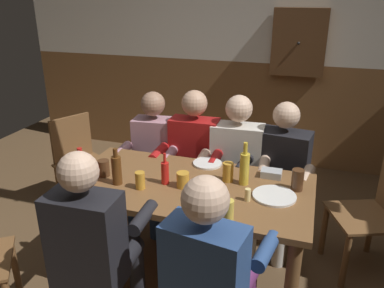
% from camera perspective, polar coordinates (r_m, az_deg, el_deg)
% --- Properties ---
extents(ground_plane, '(6.84, 6.84, 0.00)m').
position_cam_1_polar(ground_plane, '(2.99, -1.00, -19.53)').
color(ground_plane, brown).
extents(back_wall_wainscot, '(5.70, 0.12, 1.20)m').
position_cam_1_polar(back_wall_wainscot, '(4.77, 8.32, 4.74)').
color(back_wall_wainscot, brown).
rests_on(back_wall_wainscot, ground_plane).
extents(dining_table, '(1.63, 0.84, 0.76)m').
position_cam_1_polar(dining_table, '(2.66, -0.61, -8.09)').
color(dining_table, brown).
rests_on(dining_table, ground_plane).
extents(person_0, '(0.51, 0.54, 1.18)m').
position_cam_1_polar(person_0, '(3.37, -5.89, -1.51)').
color(person_0, '#B78493').
rests_on(person_0, ground_plane).
extents(person_1, '(0.55, 0.51, 1.22)m').
position_cam_1_polar(person_1, '(3.25, -0.01, -1.83)').
color(person_1, '#AD1919').
rests_on(person_1, ground_plane).
extents(person_2, '(0.57, 0.52, 1.21)m').
position_cam_1_polar(person_2, '(3.17, 6.36, -2.61)').
color(person_2, silver).
rests_on(person_2, ground_plane).
extents(person_3, '(0.59, 0.58, 1.18)m').
position_cam_1_polar(person_3, '(3.13, 12.65, -3.69)').
color(person_3, black).
rests_on(person_3, ground_plane).
extents(person_4, '(0.53, 0.54, 1.24)m').
position_cam_1_polar(person_4, '(2.28, -14.10, -13.51)').
color(person_4, black).
rests_on(person_4, ground_plane).
extents(person_5, '(0.58, 0.58, 1.21)m').
position_cam_1_polar(person_5, '(2.06, 2.79, -17.43)').
color(person_5, '#2D4C84').
rests_on(person_5, ground_plane).
extents(chair_empty_near_right, '(0.57, 0.57, 0.88)m').
position_cam_1_polar(chair_empty_near_right, '(3.13, 25.25, -9.11)').
color(chair_empty_near_right, brown).
rests_on(chair_empty_near_right, ground_plane).
extents(chair_empty_near_left, '(0.59, 0.59, 0.88)m').
position_cam_1_polar(chair_empty_near_left, '(3.80, -16.06, -2.34)').
color(chair_empty_near_left, brown).
rests_on(chair_empty_near_left, ground_plane).
extents(table_candle, '(0.04, 0.04, 0.08)m').
position_cam_1_polar(table_candle, '(2.42, 8.14, -7.36)').
color(table_candle, '#F9E08C').
rests_on(table_candle, dining_table).
extents(condiment_caddy, '(0.14, 0.10, 0.05)m').
position_cam_1_polar(condiment_caddy, '(2.75, 11.52, -4.25)').
color(condiment_caddy, '#B2B7BC').
rests_on(condiment_caddy, dining_table).
extents(plate_0, '(0.21, 0.21, 0.01)m').
position_cam_1_polar(plate_0, '(2.89, 2.26, -2.85)').
color(plate_0, white).
rests_on(plate_0, dining_table).
extents(plate_1, '(0.27, 0.27, 0.01)m').
position_cam_1_polar(plate_1, '(2.51, 11.94, -7.43)').
color(plate_1, white).
rests_on(plate_1, dining_table).
extents(bottle_0, '(0.06, 0.06, 0.30)m').
position_cam_1_polar(bottle_0, '(2.58, 7.67, -3.47)').
color(bottle_0, gold).
rests_on(bottle_0, dining_table).
extents(bottle_1, '(0.07, 0.07, 0.23)m').
position_cam_1_polar(bottle_1, '(2.73, -15.88, -3.20)').
color(bottle_1, red).
rests_on(bottle_1, dining_table).
extents(bottle_2, '(0.07, 0.07, 0.25)m').
position_cam_1_polar(bottle_2, '(2.62, -10.96, -3.67)').
color(bottle_2, '#593314').
rests_on(bottle_2, dining_table).
extents(bottle_3, '(0.05, 0.05, 0.22)m').
position_cam_1_polar(bottle_3, '(2.59, -3.96, -4.16)').
color(bottle_3, red).
rests_on(bottle_3, dining_table).
extents(pint_glass_0, '(0.07, 0.07, 0.13)m').
position_cam_1_polar(pint_glass_0, '(2.63, 5.28, -4.10)').
color(pint_glass_0, gold).
rests_on(pint_glass_0, dining_table).
extents(pint_glass_1, '(0.08, 0.08, 0.10)m').
position_cam_1_polar(pint_glass_1, '(2.55, -1.34, -5.26)').
color(pint_glass_1, gold).
rests_on(pint_glass_1, dining_table).
extents(pint_glass_2, '(0.08, 0.08, 0.14)m').
position_cam_1_polar(pint_glass_2, '(2.60, 15.16, -5.09)').
color(pint_glass_2, '#4C2D19').
rests_on(pint_glass_2, dining_table).
extents(pint_glass_3, '(0.08, 0.08, 0.12)m').
position_cam_1_polar(pint_glass_3, '(2.76, -12.79, -3.46)').
color(pint_glass_3, '#4C2D19').
rests_on(pint_glass_3, dining_table).
extents(pint_glass_4, '(0.06, 0.06, 0.11)m').
position_cam_1_polar(pint_glass_4, '(2.55, -7.59, -5.29)').
color(pint_glass_4, gold).
rests_on(pint_glass_4, dining_table).
extents(pint_glass_5, '(0.07, 0.07, 0.13)m').
position_cam_1_polar(pint_glass_5, '(2.20, 5.29, -9.66)').
color(pint_glass_5, '#E5C64C').
rests_on(pint_glass_5, dining_table).
extents(wall_dart_cabinet, '(0.56, 0.15, 0.70)m').
position_cam_1_polar(wall_dart_cabinet, '(4.41, 15.36, 14.13)').
color(wall_dart_cabinet, brown).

